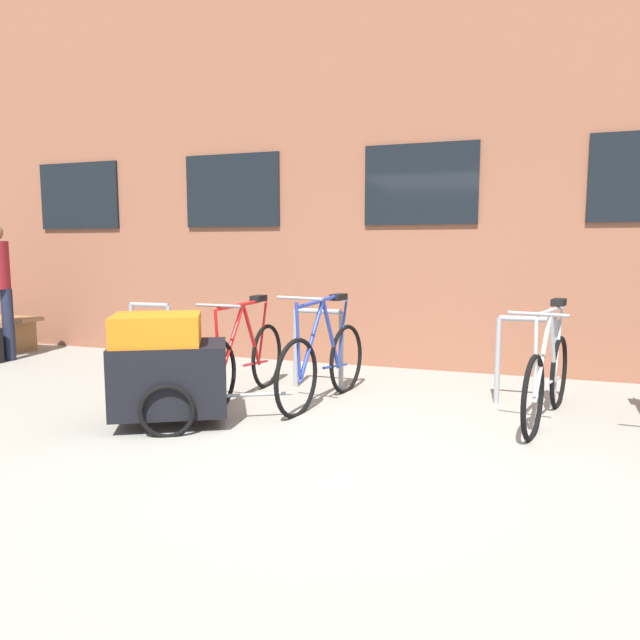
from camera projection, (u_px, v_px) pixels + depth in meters
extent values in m
plane|color=gray|center=(336.00, 460.00, 4.03)|extent=(42.00, 42.00, 0.00)
cube|color=brown|center=(460.00, 137.00, 10.30)|extent=(28.00, 7.84, 6.69)
cube|color=black|center=(79.00, 196.00, 8.30)|extent=(1.30, 0.04, 0.91)
cube|color=black|center=(232.00, 191.00, 7.53)|extent=(1.30, 0.04, 0.91)
cube|color=black|center=(421.00, 184.00, 6.75)|extent=(1.30, 0.04, 0.91)
cylinder|color=gray|center=(132.00, 339.00, 6.75)|extent=(0.05, 0.05, 0.80)
cylinder|color=gray|center=(169.00, 341.00, 6.59)|extent=(0.05, 0.05, 0.80)
cylinder|color=gray|center=(149.00, 305.00, 6.62)|extent=(0.49, 0.05, 0.05)
cylinder|color=gray|center=(296.00, 349.00, 6.10)|extent=(0.05, 0.05, 0.80)
cylinder|color=gray|center=(341.00, 351.00, 5.94)|extent=(0.05, 0.05, 0.80)
cylinder|color=gray|center=(318.00, 311.00, 5.97)|extent=(0.49, 0.05, 0.05)
cylinder|color=gray|center=(498.00, 361.00, 5.45)|extent=(0.05, 0.05, 0.80)
cylinder|color=gray|center=(555.00, 364.00, 5.29)|extent=(0.05, 0.05, 0.80)
cylinder|color=gray|center=(528.00, 319.00, 5.32)|extent=(0.49, 0.05, 0.05)
torus|color=black|center=(267.00, 356.00, 6.14)|extent=(0.06, 0.67, 0.67)
torus|color=black|center=(217.00, 376.00, 5.18)|extent=(0.06, 0.67, 0.67)
cylinder|color=red|center=(232.00, 341.00, 5.41)|extent=(0.05, 0.49, 0.66)
cylinder|color=red|center=(251.00, 335.00, 5.78)|extent=(0.04, 0.36, 0.65)
cylinder|color=red|center=(240.00, 305.00, 5.53)|extent=(0.05, 0.79, 0.04)
cylinder|color=red|center=(256.00, 363.00, 5.90)|extent=(0.04, 0.51, 0.07)
cylinder|color=red|center=(263.00, 329.00, 6.02)|extent=(0.03, 0.20, 0.60)
cylinder|color=red|center=(217.00, 343.00, 5.17)|extent=(0.03, 0.08, 0.59)
cube|color=black|center=(259.00, 298.00, 5.89)|extent=(0.10, 0.20, 0.06)
cylinder|color=gray|center=(218.00, 306.00, 5.15)|extent=(0.44, 0.04, 0.03)
torus|color=black|center=(559.00, 373.00, 5.35)|extent=(0.18, 0.66, 0.67)
torus|color=black|center=(533.00, 398.00, 4.45)|extent=(0.18, 0.66, 0.67)
cylinder|color=#B7B7BC|center=(543.00, 356.00, 4.66)|extent=(0.15, 0.50, 0.67)
cylinder|color=#B7B7BC|center=(553.00, 347.00, 5.01)|extent=(0.12, 0.38, 0.69)
cylinder|color=#B7B7BC|center=(549.00, 311.00, 4.77)|extent=(0.22, 0.82, 0.06)
cylinder|color=#B7B7BC|center=(553.00, 381.00, 5.13)|extent=(0.14, 0.52, 0.07)
cylinder|color=#B7B7BC|center=(559.00, 340.00, 5.24)|extent=(0.07, 0.20, 0.63)
cylinder|color=#B7B7BC|center=(535.00, 358.00, 4.44)|extent=(0.04, 0.08, 0.60)
cube|color=black|center=(559.00, 302.00, 5.12)|extent=(0.14, 0.22, 0.06)
cylinder|color=gray|center=(538.00, 314.00, 4.42)|extent=(0.44, 0.12, 0.03)
torus|color=black|center=(346.00, 359.00, 5.91)|extent=(0.15, 0.69, 0.69)
torus|color=black|center=(297.00, 378.00, 5.05)|extent=(0.15, 0.69, 0.69)
cylinder|color=#233893|center=(312.00, 339.00, 5.25)|extent=(0.11, 0.47, 0.72)
cylinder|color=#233893|center=(331.00, 336.00, 5.58)|extent=(0.09, 0.34, 0.67)
cylinder|color=#233893|center=(320.00, 301.00, 5.35)|extent=(0.16, 0.74, 0.08)
cylinder|color=#233893|center=(335.00, 366.00, 5.70)|extent=(0.10, 0.49, 0.07)
cylinder|color=#233893|center=(343.00, 330.00, 5.79)|extent=(0.06, 0.20, 0.61)
cylinder|color=#233893|center=(298.00, 340.00, 5.04)|extent=(0.04, 0.08, 0.65)
cube|color=black|center=(339.00, 297.00, 5.67)|extent=(0.13, 0.21, 0.06)
cylinder|color=gray|center=(299.00, 298.00, 5.01)|extent=(0.44, 0.10, 0.03)
cube|color=black|center=(170.00, 378.00, 4.80)|extent=(1.08, 0.96, 0.56)
cube|color=orange|center=(157.00, 329.00, 4.73)|extent=(0.86, 0.82, 0.24)
torus|color=black|center=(174.00, 391.00, 5.14)|extent=(0.40, 0.24, 0.43)
torus|color=black|center=(167.00, 412.00, 4.50)|extent=(0.40, 0.24, 0.43)
cylinder|color=gray|center=(260.00, 394.00, 4.93)|extent=(0.50, 0.29, 0.03)
cube|color=olive|center=(25.00, 336.00, 8.22)|extent=(0.08, 0.36, 0.42)
cylinder|color=#1E2338|center=(8.00, 325.00, 7.54)|extent=(0.14, 0.14, 0.91)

